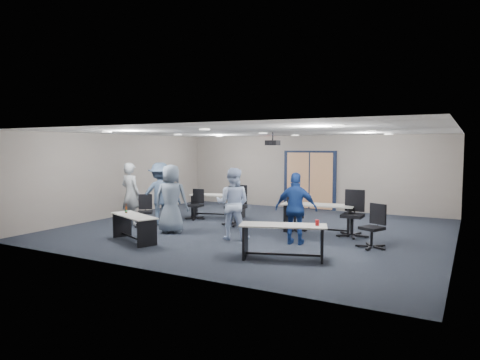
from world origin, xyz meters
The scene contains 25 objects.
floor centered at (0.00, 0.00, 0.00)m, with size 10.00×10.00×0.00m, color black.
back_wall centered at (0.00, 4.50, 1.35)m, with size 10.00×0.04×2.70m, color gray.
front_wall centered at (0.00, -4.50, 1.35)m, with size 10.00×0.04×2.70m, color gray.
left_wall centered at (-5.00, 0.00, 1.35)m, with size 0.04×9.00×2.70m, color gray.
right_wall centered at (5.00, 0.00, 1.35)m, with size 0.04×9.00×2.70m, color gray.
ceiling centered at (0.00, 0.00, 2.70)m, with size 10.00×9.00×0.04m, color white.
double_door centered at (0.00, 4.46, 1.05)m, with size 2.00×0.07×2.20m.
exit_sign centered at (-1.60, 4.44, 2.45)m, with size 0.32×0.07×0.18m.
ceiling_projector centered at (0.30, 0.50, 2.40)m, with size 0.35×0.32×0.37m.
ceiling_can_lights centered at (0.00, 0.25, 2.67)m, with size 6.24×5.74×0.02m, color white, non-canonical shape.
table_front_left centered at (-1.88, -2.79, 0.44)m, with size 1.66×1.10×0.88m.
table_front_right centered at (1.94, -2.57, 0.49)m, with size 1.85×1.14×0.83m.
table_back_left centered at (-1.96, 1.24, 0.51)m, with size 1.93×1.11×0.74m.
table_back_right centered at (1.68, 0.38, 0.52)m, with size 1.94×0.84×0.76m.
chair_back_a centered at (-2.40, 0.56, 0.47)m, with size 0.60×0.60×0.95m, color black, non-canonical shape.
chair_back_b centered at (-0.77, 0.27, 0.58)m, with size 0.73×0.73×1.16m, color black, non-canonical shape.
chair_back_c centered at (1.11, 0.20, 0.46)m, with size 0.58×0.58×0.93m, color black, non-canonical shape.
chair_back_d centered at (2.63, 0.26, 0.59)m, with size 0.75×0.75×1.19m, color black, non-canonical shape.
chair_loose_left centered at (-2.91, -1.21, 0.46)m, with size 0.58×0.58×0.92m, color black, non-canonical shape.
chair_loose_right centered at (3.32, -0.73, 0.50)m, with size 0.63×0.63×1.00m, color black, non-canonical shape.
person_gray centered at (-3.47, -1.19, 0.92)m, with size 0.67×0.44×1.83m, color gray.
person_plaid centered at (-1.72, -1.52, 0.91)m, with size 0.89×0.58×1.82m, color slate.
person_lightblue centered at (0.09, -1.40, 0.89)m, with size 0.86×0.67×1.77m, color #BBD0F7.
person_navy centered at (1.67, -1.19, 0.85)m, with size 0.99×0.41×1.69m, color navy.
person_back centered at (-2.75, -0.71, 0.92)m, with size 1.18×0.68×1.83m, color #384B65.
Camera 1 is at (5.29, -10.51, 2.28)m, focal length 32.00 mm.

